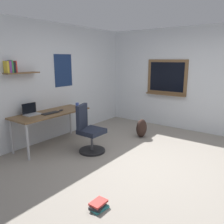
{
  "coord_description": "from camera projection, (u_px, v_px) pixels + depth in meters",
  "views": [
    {
      "loc": [
        -3.38,
        -1.75,
        1.81
      ],
      "look_at": [
        -0.06,
        0.72,
        0.85
      ],
      "focal_mm": 36.63,
      "sensor_mm": 36.0,
      "label": 1
    }
  ],
  "objects": [
    {
      "name": "computer_mouse",
      "position": [
        61.0,
        110.0,
        4.88
      ],
      "size": [
        0.1,
        0.06,
        0.03
      ],
      "primitive_type": "ellipsoid",
      "color": "#262628",
      "rests_on": "desk"
    },
    {
      "name": "laptop",
      "position": [
        31.0,
        112.0,
        4.56
      ],
      "size": [
        0.31,
        0.21,
        0.23
      ],
      "color": "#ADAFB5",
      "rests_on": "desk"
    },
    {
      "name": "backpack",
      "position": [
        142.0,
        128.0,
        5.39
      ],
      "size": [
        0.32,
        0.22,
        0.44
      ],
      "primitive_type": "ellipsoid",
      "color": "black",
      "rests_on": "ground"
    },
    {
      "name": "coffee_mug",
      "position": [
        77.0,
        105.0,
        5.32
      ],
      "size": [
        0.08,
        0.08,
        0.09
      ],
      "primitive_type": "cylinder",
      "color": "#334CA5",
      "rests_on": "desk"
    },
    {
      "name": "office_chair",
      "position": [
        89.0,
        132.0,
        4.51
      ],
      "size": [
        0.53,
        0.55,
        0.95
      ],
      "color": "black",
      "rests_on": "ground"
    },
    {
      "name": "desk",
      "position": [
        51.0,
        115.0,
        4.79
      ],
      "size": [
        1.66,
        0.65,
        0.73
      ],
      "color": "brown",
      "rests_on": "ground"
    },
    {
      "name": "wall_right",
      "position": [
        194.0,
        80.0,
        5.71
      ],
      "size": [
        0.22,
        5.0,
        2.6
      ],
      "color": "silver",
      "rests_on": "ground"
    },
    {
      "name": "keyboard",
      "position": [
        51.0,
        113.0,
        4.66
      ],
      "size": [
        0.37,
        0.13,
        0.02
      ],
      "primitive_type": "cube",
      "color": "black",
      "rests_on": "desk"
    },
    {
      "name": "book_stack_on_floor",
      "position": [
        98.0,
        205.0,
        2.82
      ],
      "size": [
        0.24,
        0.21,
        0.09
      ],
      "color": "teal",
      "rests_on": "ground"
    },
    {
      "name": "ground_plane",
      "position": [
        146.0,
        163.0,
        4.07
      ],
      "size": [
        5.2,
        5.2,
        0.0
      ],
      "primitive_type": "plane",
      "color": "gray",
      "rests_on": "ground"
    },
    {
      "name": "wall_back",
      "position": [
        52.0,
        82.0,
        5.19
      ],
      "size": [
        5.0,
        0.3,
        2.6
      ],
      "color": "silver",
      "rests_on": "ground"
    }
  ]
}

